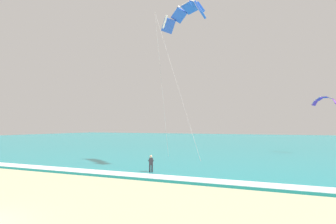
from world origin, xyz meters
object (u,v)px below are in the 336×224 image
Objects in this scene: kite_primary at (186,13)px; kitesurfer at (151,164)px; surfboard at (151,174)px; kite_distant at (325,100)px.

kitesurfer is at bearing -122.90° from kite_primary.
kite_primary is at bearing 57.10° from kitesurfer.
surfboard is 0.43× the size of kite_distant.
surfboard is 0.85× the size of kitesurfer.
kite_primary is 26.51m from kite_distant.
kitesurfer is 14.51m from kite_primary.
kitesurfer is (-0.01, 0.02, 0.91)m from surfboard.
kite_primary reaches higher than kitesurfer.
kite_distant is (14.29, 25.57, 7.89)m from surfboard.
kitesurfer reaches higher than surfboard.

